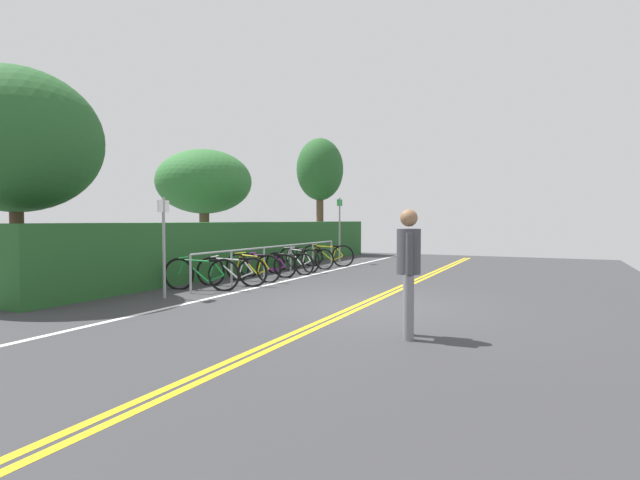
% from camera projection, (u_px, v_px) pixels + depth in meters
% --- Properties ---
extents(ground_plane, '(28.02, 11.27, 0.05)m').
position_uv_depth(ground_plane, '(362.00, 307.00, 9.08)').
color(ground_plane, '#353538').
extents(centre_line_yellow_inner, '(25.22, 0.10, 0.00)m').
position_uv_depth(centre_line_yellow_inner, '(366.00, 306.00, 9.05)').
color(centre_line_yellow_inner, gold).
rests_on(centre_line_yellow_inner, ground_plane).
extents(centre_line_yellow_outer, '(25.22, 0.10, 0.00)m').
position_uv_depth(centre_line_yellow_outer, '(358.00, 305.00, 9.12)').
color(centre_line_yellow_outer, gold).
rests_on(centre_line_yellow_outer, ground_plane).
extents(bike_lane_stripe_white, '(25.22, 0.12, 0.00)m').
position_uv_depth(bike_lane_stripe_white, '(226.00, 294.00, 10.39)').
color(bike_lane_stripe_white, white).
rests_on(bike_lane_stripe_white, ground_plane).
extents(bike_rack, '(7.50, 0.05, 0.86)m').
position_uv_depth(bike_rack, '(278.00, 253.00, 13.89)').
color(bike_rack, '#9EA0A5').
rests_on(bike_rack, ground_plane).
extents(bicycle_0, '(0.60, 1.78, 0.77)m').
position_uv_depth(bicycle_0, '(201.00, 274.00, 11.05)').
color(bicycle_0, black).
rests_on(bicycle_0, ground_plane).
extents(bicycle_1, '(0.60, 1.74, 0.75)m').
position_uv_depth(bicycle_1, '(232.00, 271.00, 11.75)').
color(bicycle_1, black).
rests_on(bicycle_1, ground_plane).
extents(bicycle_2, '(0.46, 1.71, 0.77)m').
position_uv_depth(bicycle_2, '(253.00, 268.00, 12.61)').
color(bicycle_2, black).
rests_on(bicycle_2, ground_plane).
extents(bicycle_3, '(0.49, 1.73, 0.71)m').
position_uv_depth(bicycle_3, '(267.00, 265.00, 13.60)').
color(bicycle_3, black).
rests_on(bicycle_3, ground_plane).
extents(bicycle_4, '(0.46, 1.66, 0.68)m').
position_uv_depth(bicycle_4, '(289.00, 263.00, 14.32)').
color(bicycle_4, black).
rests_on(bicycle_4, ground_plane).
extents(bicycle_5, '(0.61, 1.68, 0.77)m').
position_uv_depth(bicycle_5, '(299.00, 260.00, 15.09)').
color(bicycle_5, black).
rests_on(bicycle_5, ground_plane).
extents(bicycle_6, '(0.46, 1.80, 0.72)m').
position_uv_depth(bicycle_6, '(309.00, 258.00, 15.97)').
color(bicycle_6, black).
rests_on(bicycle_6, ground_plane).
extents(bicycle_7, '(0.59, 1.79, 0.78)m').
position_uv_depth(bicycle_7, '(328.00, 255.00, 16.80)').
color(bicycle_7, black).
rests_on(bicycle_7, ground_plane).
extents(pedestrian, '(0.47, 0.32, 1.73)m').
position_uv_depth(pedestrian, '(409.00, 264.00, 6.55)').
color(pedestrian, slate).
rests_on(pedestrian, ground_plane).
extents(sign_post_near, '(0.36, 0.08, 2.04)m').
position_uv_depth(sign_post_near, '(164.00, 237.00, 9.85)').
color(sign_post_near, gray).
rests_on(sign_post_near, ground_plane).
extents(sign_post_far, '(0.36, 0.06, 2.39)m').
position_uv_depth(sign_post_far, '(340.00, 224.00, 17.78)').
color(sign_post_far, gray).
rests_on(sign_post_far, ground_plane).
extents(hedge_backdrop, '(16.45, 1.24, 1.52)m').
position_uv_depth(hedge_backdrop, '(255.00, 245.00, 15.99)').
color(hedge_backdrop, '#235626').
rests_on(hedge_backdrop, ground_plane).
extents(tree_near_left, '(3.37, 3.37, 4.65)m').
position_uv_depth(tree_near_left, '(15.00, 141.00, 9.86)').
color(tree_near_left, '#473323').
rests_on(tree_near_left, ground_plane).
extents(tree_mid, '(3.21, 3.21, 3.97)m').
position_uv_depth(tree_mid, '(204.00, 182.00, 16.57)').
color(tree_mid, brown).
rests_on(tree_mid, ground_plane).
extents(tree_far_right, '(2.14, 2.14, 5.33)m').
position_uv_depth(tree_far_right, '(320.00, 171.00, 22.43)').
color(tree_far_right, brown).
rests_on(tree_far_right, ground_plane).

